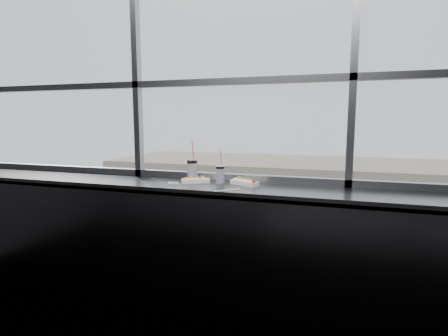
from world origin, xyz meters
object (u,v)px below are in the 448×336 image
(car_far_a, at_px, (195,255))
(tree_center, at_px, (342,232))
(soda_cup_right, at_px, (220,173))
(pedestrian_c, at_px, (393,257))
(hotdog_tray_right, at_px, (245,182))
(wrapper, at_px, (173,183))
(car_near_b, at_px, (209,309))
(pedestrian_d, at_px, (413,267))
(soda_cup_left, at_px, (192,169))
(car_near_a, at_px, (91,288))
(hotdog_tray_left, at_px, (196,180))
(loose_straw, at_px, (227,190))
(car_near_c, at_px, (289,320))
(pedestrian_a, at_px, (248,243))
(tree_left, at_px, (223,218))

(car_far_a, relative_size, tree_center, 1.23)
(soda_cup_right, distance_m, pedestrian_c, 31.06)
(hotdog_tray_right, distance_m, wrapper, 0.62)
(car_near_b, bearing_deg, pedestrian_d, -54.20)
(car_near_b, relative_size, tree_center, 1.31)
(soda_cup_left, distance_m, car_near_a, 24.53)
(hotdog_tray_left, bearing_deg, car_far_a, 86.64)
(soda_cup_right, distance_m, loose_straw, 0.36)
(soda_cup_left, height_order, soda_cup_right, soda_cup_left)
(soda_cup_right, height_order, pedestrian_d, soda_cup_right)
(hotdog_tray_left, bearing_deg, car_near_c, 67.30)
(car_near_b, height_order, car_near_a, car_near_b)
(soda_cup_left, relative_size, pedestrian_d, 0.18)
(wrapper, height_order, car_near_c, wrapper)
(car_near_c, distance_m, pedestrian_a, 13.29)
(car_near_b, distance_m, car_near_a, 8.85)
(hotdog_tray_left, height_order, pedestrian_c, hotdog_tray_left)
(loose_straw, distance_m, tree_left, 31.24)
(pedestrian_c, distance_m, tree_center, 4.59)
(car_near_c, relative_size, tree_left, 1.35)
(car_far_a, relative_size, pedestrian_a, 2.66)
(loose_straw, xyz_separation_m, wrapper, (-0.53, 0.12, 0.01))
(car_near_a, relative_size, tree_center, 1.24)
(tree_center, bearing_deg, pedestrian_a, 179.34)
(pedestrian_d, bearing_deg, hotdog_tray_left, 74.72)
(car_near_a, bearing_deg, car_near_c, -95.84)
(pedestrian_a, distance_m, tree_center, 8.66)
(hotdog_tray_right, bearing_deg, soda_cup_right, -158.72)
(tree_left, bearing_deg, car_near_a, -115.88)
(car_near_a, bearing_deg, pedestrian_c, -65.49)
(pedestrian_d, bearing_deg, car_near_a, 25.99)
(wrapper, bearing_deg, soda_cup_right, 27.17)
(pedestrian_a, bearing_deg, car_far_a, -42.26)
(car_near_a, bearing_deg, loose_straw, -143.24)
(car_far_a, relative_size, pedestrian_d, 2.71)
(wrapper, height_order, pedestrian_c, wrapper)
(tree_left, bearing_deg, tree_center, -0.00)
(hotdog_tray_right, bearing_deg, car_near_c, 121.46)
(wrapper, height_order, tree_center, wrapper)
(car_near_a, xyz_separation_m, tree_left, (5.82, 12.00, 2.35))
(car_near_c, xyz_separation_m, pedestrian_d, (8.39, 10.81, -0.11))
(pedestrian_d, bearing_deg, soda_cup_right, 75.11)
(car_near_b, xyz_separation_m, car_far_a, (-4.27, 8.00, -0.06))
(pedestrian_a, bearing_deg, wrapper, 12.54)
(car_near_a, relative_size, pedestrian_d, 2.73)
(hotdog_tray_left, relative_size, car_far_a, 0.05)
(pedestrian_a, bearing_deg, tree_center, 89.34)
(soda_cup_right, relative_size, tree_center, 0.07)
(soda_cup_left, relative_size, wrapper, 3.56)
(hotdog_tray_right, relative_size, soda_cup_right, 0.92)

